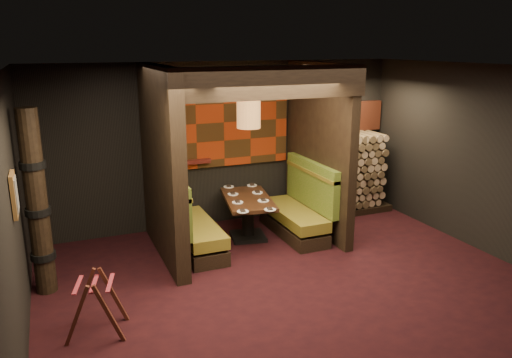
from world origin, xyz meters
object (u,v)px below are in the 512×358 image
object	(u,v)px
dining_table	(248,211)
pendant_lamp	(249,114)
luggage_rack	(96,303)
booth_bench_right	(299,211)
booth_bench_left	(190,227)
firewood_stack	(346,174)
totem_column	(37,205)

from	to	relation	value
dining_table	pendant_lamp	bearing A→B (deg)	-90.00
dining_table	luggage_rack	distance (m)	3.26
dining_table	luggage_rack	xyz separation A→B (m)	(-2.60, -1.96, -0.11)
dining_table	luggage_rack	bearing A→B (deg)	-142.89
booth_bench_right	pendant_lamp	world-z (taller)	pendant_lamp
booth_bench_left	booth_bench_right	size ratio (longest dim) A/B	1.00
booth_bench_right	luggage_rack	bearing A→B (deg)	-152.35
dining_table	firewood_stack	world-z (taller)	firewood_stack
booth_bench_left	firewood_stack	distance (m)	3.34
booth_bench_right	totem_column	world-z (taller)	totem_column
booth_bench_right	firewood_stack	size ratio (longest dim) A/B	0.92
booth_bench_left	firewood_stack	size ratio (longest dim) A/B	0.92
luggage_rack	booth_bench_left	bearing A→B (deg)	49.11
booth_bench_right	firewood_stack	bearing A→B (deg)	27.35
dining_table	booth_bench_left	bearing A→B (deg)	-171.73
luggage_rack	totem_column	xyz separation A→B (m)	(-0.52, 1.26, 0.82)
booth_bench_right	dining_table	xyz separation A→B (m)	(-0.87, 0.15, 0.07)
booth_bench_right	dining_table	distance (m)	0.88
booth_bench_right	dining_table	size ratio (longest dim) A/B	1.11
dining_table	firewood_stack	distance (m)	2.31
pendant_lamp	booth_bench_left	bearing A→B (deg)	-174.48
firewood_stack	dining_table	bearing A→B (deg)	-166.07
luggage_rack	pendant_lamp	bearing A→B (deg)	36.40
pendant_lamp	dining_table	bearing A→B (deg)	90.00
booth_bench_left	luggage_rack	bearing A→B (deg)	-130.89
firewood_stack	pendant_lamp	bearing A→B (deg)	-164.86
totem_column	luggage_rack	bearing A→B (deg)	-67.76
booth_bench_right	luggage_rack	xyz separation A→B (m)	(-3.46, -1.81, -0.04)
dining_table	pendant_lamp	xyz separation A→B (m)	(-0.00, -0.05, 1.61)
totem_column	dining_table	bearing A→B (deg)	12.66
firewood_stack	totem_column	bearing A→B (deg)	-166.81
booth_bench_left	pendant_lamp	distance (m)	1.97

